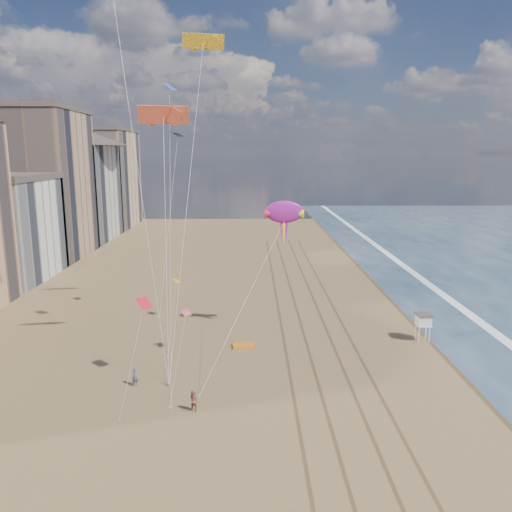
% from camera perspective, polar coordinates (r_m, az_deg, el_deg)
% --- Properties ---
extents(ground, '(260.00, 260.00, 0.00)m').
position_cam_1_polar(ground, '(33.18, 8.67, -25.99)').
color(ground, brown).
rests_on(ground, ground).
extents(wet_sand, '(260.00, 260.00, 0.00)m').
position_cam_1_polar(wet_sand, '(72.90, 18.58, -5.06)').
color(wet_sand, '#42301E').
rests_on(wet_sand, ground).
extents(foam, '(260.00, 260.00, 0.00)m').
position_cam_1_polar(foam, '(74.37, 21.65, -4.96)').
color(foam, white).
rests_on(foam, ground).
extents(tracks, '(7.68, 120.00, 0.01)m').
position_cam_1_polar(tracks, '(59.88, 6.57, -8.14)').
color(tracks, brown).
rests_on(tracks, ground).
extents(buildings, '(34.72, 131.35, 29.00)m').
position_cam_1_polar(buildings, '(100.48, -24.78, 6.79)').
color(buildings, '#C6B284').
rests_on(buildings, ground).
extents(lifeguard_stand, '(1.70, 1.70, 3.08)m').
position_cam_1_polar(lifeguard_stand, '(57.76, 18.58, -6.96)').
color(lifeguard_stand, silver).
rests_on(lifeguard_stand, ground).
extents(grounded_kite, '(2.34, 1.56, 0.26)m').
position_cam_1_polar(grounded_kite, '(53.93, -1.44, -10.21)').
color(grounded_kite, orange).
rests_on(grounded_kite, ground).
extents(show_kite, '(6.17, 7.76, 21.12)m').
position_cam_1_polar(show_kite, '(54.03, 3.23, 5.01)').
color(show_kite, '#931683').
rests_on(show_kite, ground).
extents(kite_flyer_a, '(0.73, 0.65, 1.66)m').
position_cam_1_polar(kite_flyer_a, '(46.54, -13.63, -13.29)').
color(kite_flyer_a, '#4F5265').
rests_on(kite_flyer_a, ground).
extents(kite_flyer_b, '(1.07, 0.96, 1.79)m').
position_cam_1_polar(kite_flyer_b, '(41.50, -7.12, -16.16)').
color(kite_flyer_b, '#9B5D4F').
rests_on(kite_flyer_b, ground).
extents(parafoils, '(12.35, 13.11, 13.60)m').
position_cam_1_polar(parafoils, '(51.92, -11.54, 23.58)').
color(parafoils, black).
rests_on(parafoils, ground).
extents(small_kites, '(4.41, 18.36, 22.46)m').
position_cam_1_polar(small_kites, '(51.00, -9.89, 4.93)').
color(small_kites, '#D15155').
rests_on(small_kites, ground).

